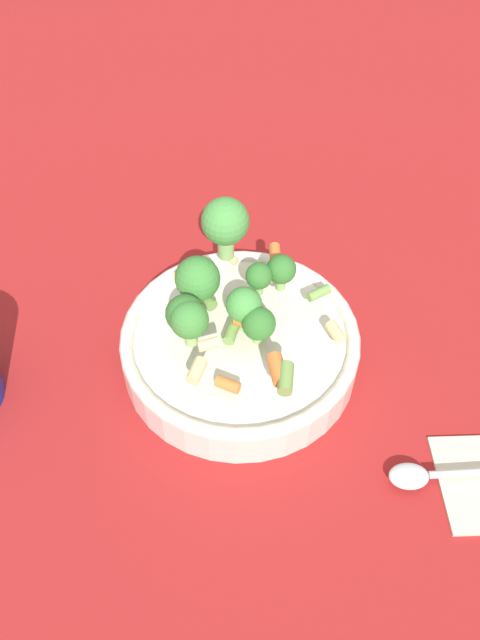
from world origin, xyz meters
The scene contains 4 objects.
ground_plane centered at (0.00, 0.00, 0.00)m, with size 3.00×3.00×0.00m, color maroon.
bowl centered at (0.00, 0.00, 0.03)m, with size 0.24×0.24×0.05m.
pasta_salad centered at (-0.02, 0.01, 0.09)m, with size 0.18×0.18×0.10m.
spoon centered at (0.23, 0.00, 0.01)m, with size 0.15×0.13×0.01m.
Camera 1 is at (0.23, -0.32, 0.52)m, focal length 35.00 mm.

